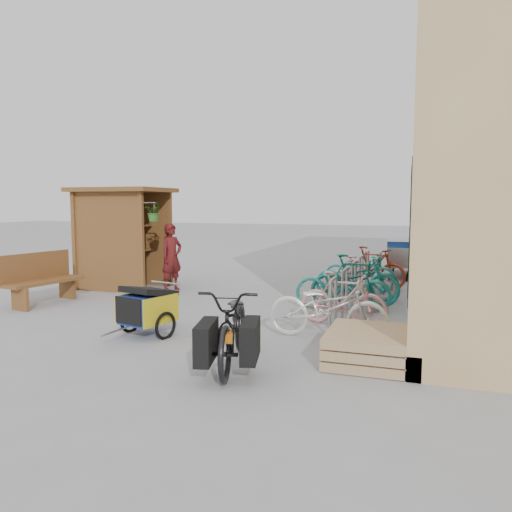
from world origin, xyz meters
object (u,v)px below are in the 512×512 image
(pallet_stack, at_px, (367,346))
(bike_6, at_px, (359,271))
(bench, at_px, (41,278))
(bike_0, at_px, (328,307))
(bike_4, at_px, (357,278))
(bike_2, at_px, (343,285))
(bike_5, at_px, (362,277))
(shopping_carts, at_px, (400,254))
(person_kiosk, at_px, (172,257))
(kiosk, at_px, (120,224))
(child_trailer, at_px, (147,307))
(bike_7, at_px, (372,267))
(bike_3, at_px, (356,281))
(bike_1, at_px, (343,299))
(cargo_bike, at_px, (234,326))

(pallet_stack, relative_size, bike_6, 0.71)
(bench, bearing_deg, pallet_stack, -4.45)
(bike_0, height_order, bike_4, bike_0)
(bike_4, bearing_deg, pallet_stack, -166.42)
(pallet_stack, bearing_deg, bike_4, 99.33)
(bike_2, bearing_deg, bench, 101.14)
(bike_2, height_order, bike_5, bike_2)
(shopping_carts, bearing_deg, person_kiosk, -139.60)
(kiosk, distance_m, bike_2, 5.64)
(child_trailer, height_order, bike_7, bike_7)
(person_kiosk, height_order, bike_0, person_kiosk)
(bike_4, height_order, bike_6, bike_4)
(bike_0, relative_size, bike_3, 1.03)
(bench, height_order, bike_2, bench)
(bench, height_order, person_kiosk, person_kiosk)
(kiosk, height_order, bike_4, kiosk)
(pallet_stack, distance_m, bike_2, 3.17)
(shopping_carts, bearing_deg, pallet_stack, -90.00)
(bike_4, bearing_deg, bike_3, -169.80)
(bench, distance_m, bike_2, 6.04)
(bench, relative_size, bike_2, 0.94)
(child_trailer, relative_size, bike_3, 0.80)
(kiosk, relative_size, bike_0, 1.38)
(bench, distance_m, bike_1, 6.08)
(bike_7, bearing_deg, bike_4, -167.99)
(shopping_carts, relative_size, bike_3, 1.35)
(kiosk, relative_size, bike_4, 1.39)
(person_kiosk, height_order, bike_1, person_kiosk)
(bike_0, relative_size, bike_5, 1.21)
(bike_2, distance_m, bike_4, 1.18)
(pallet_stack, bearing_deg, bike_0, 125.91)
(bike_3, bearing_deg, bike_4, -11.46)
(bike_2, relative_size, bike_5, 1.21)
(cargo_bike, bearing_deg, pallet_stack, 10.45)
(bike_7, bearing_deg, person_kiosk, 130.61)
(child_trailer, bearing_deg, cargo_bike, -12.88)
(kiosk, bearing_deg, bike_0, -27.52)
(child_trailer, xyz_separation_m, bike_7, (2.84, 5.58, 0.05))
(pallet_stack, xyz_separation_m, bench, (-6.68, 1.68, 0.32))
(bike_1, distance_m, bike_7, 4.00)
(bench, height_order, child_trailer, bench)
(bike_4, relative_size, bike_6, 1.05)
(shopping_carts, height_order, bike_6, shopping_carts)
(bench, distance_m, bike_6, 7.02)
(shopping_carts, height_order, bike_7, shopping_carts)
(child_trailer, xyz_separation_m, person_kiosk, (-1.58, 3.72, 0.34))
(cargo_bike, xyz_separation_m, bike_5, (0.95, 5.18, -0.06))
(child_trailer, distance_m, cargo_bike, 2.04)
(bench, xyz_separation_m, bike_6, (5.89, 3.82, -0.09))
(person_kiosk, height_order, bike_2, person_kiosk)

